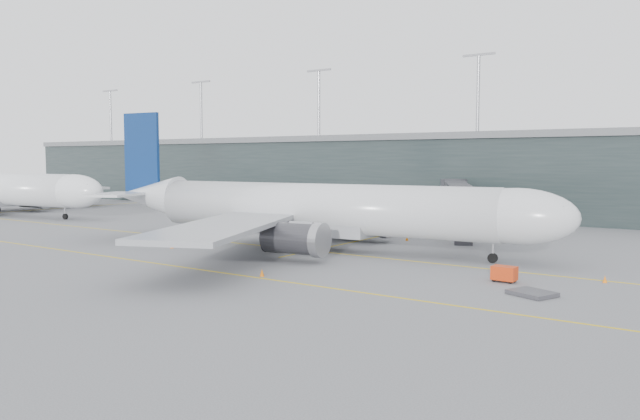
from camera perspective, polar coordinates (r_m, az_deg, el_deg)
The scene contains 17 objects.
ground at distance 77.89m, azimuth -2.09°, elevation -3.08°, with size 320.00×320.00×0.00m, color #59595E.
taxiline_a at distance 74.75m, azimuth -3.93°, elevation -3.41°, with size 160.00×0.25×0.02m, color gold.
taxiline_b at distance 63.19m, azimuth -13.04°, elevation -5.02°, with size 160.00×0.25×0.02m, color gold.
taxiline_lead_main at distance 92.21m, azimuth 7.88°, elevation -1.90°, with size 0.25×60.00×0.02m, color gold.
taxiline_lead_adj at distance 146.60m, azimuth -21.27°, elevation 0.27°, with size 0.25×60.00×0.02m, color gold.
terminal at distance 128.45m, azimuth 13.59°, elevation 3.27°, with size 240.00×36.00×29.00m.
main_aircraft at distance 72.61m, azimuth -0.43°, elevation 0.09°, with size 59.76×55.83×16.75m.
jet_bridge at distance 92.42m, azimuth 14.13°, elevation 1.34°, with size 22.91×43.94×7.15m.
gse_cart at distance 55.97m, azimuth 16.50°, elevation -5.56°, with size 2.06×1.36×1.37m.
baggage_dolly at distance 51.30m, azimuth 18.82°, elevation -7.20°, with size 3.18×2.54×0.32m, color #38383D.
uld_a at distance 89.98m, azimuth -1.02°, elevation -1.32°, with size 2.58×2.21×2.09m.
uld_b at distance 87.89m, azimuth 0.58°, elevation -1.55°, with size 2.06×1.65×1.85m.
uld_c at distance 87.07m, azimuth 1.68°, elevation -1.57°, with size 2.49×2.17×1.95m.
cone_nose at distance 58.71m, azimuth 24.60°, elevation -5.77°, with size 0.39×0.39×0.63m, color orange.
cone_wing_stbd at distance 56.49m, azimuth -5.33°, elevation -5.73°, with size 0.43×0.43×0.68m, color #CD600B.
cone_wing_port at distance 81.30m, azimuth 7.95°, elevation -2.56°, with size 0.42×0.42×0.67m, color #D4670B.
cone_tail at distance 75.78m, azimuth -13.38°, elevation -3.17°, with size 0.42×0.42×0.67m, color orange.
Camera 1 is at (46.17, -61.83, 10.56)m, focal length 35.00 mm.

